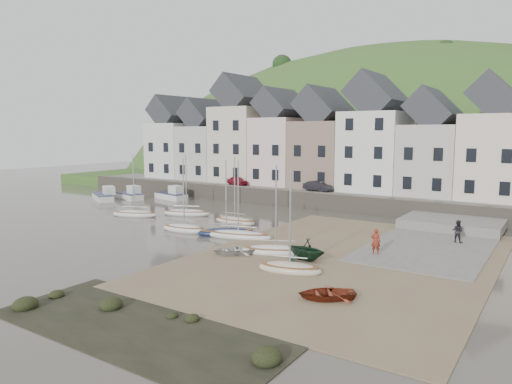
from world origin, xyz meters
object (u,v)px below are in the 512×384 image
Objects in this scene: rowboat_green at (306,249)px; car_left at (237,181)px; person_red at (376,241)px; car_right at (318,186)px; sailboat_0 at (135,214)px; rowboat_white at (233,250)px; person_dark at (458,231)px; rowboat_red at (326,293)px.

car_left reaches higher than rowboat_green.
car_right is at bearing -65.84° from person_red.
car_right reaches higher than rowboat_green.
rowboat_green is 0.87× the size of car_left.
rowboat_white is at bearing -20.99° from sailboat_0.
rowboat_green is at bearing 64.75° from rowboat_white.
car_right is (-16.92, 11.06, 1.22)m from person_dark.
rowboat_green reaches higher than rowboat_red.
rowboat_green is at bearing -118.30° from car_left.
rowboat_green is 0.79× the size of car_right.
rowboat_green is (4.78, 1.43, 0.45)m from rowboat_white.
car_left reaches higher than person_red.
rowboat_red is at bearing 82.92° from person_red.
person_dark is 0.52× the size of car_left.
rowboat_green is 5.02m from person_red.
person_dark is (3.95, 6.65, -0.02)m from person_red.
rowboat_white is at bearing 53.96° from person_dark.
rowboat_red is at bearing -22.81° from sailboat_0.
sailboat_0 reaches higher than car_right.
car_right is (-4.86, 22.88, 1.83)m from rowboat_white.
person_dark is 30.26m from car_left.
person_red is (8.12, 5.17, 0.64)m from rowboat_white.
person_red is 7.73m from person_dark.
person_dark is at bearing 152.46° from rowboat_green.
rowboat_red is 30.62m from car_right.
rowboat_white is 23.46m from car_right.
rowboat_green is 0.98× the size of rowboat_red.
car_left is (-16.07, 22.88, 1.80)m from rowboat_white.
sailboat_0 is 24.94m from person_red.
rowboat_white is at bearing -155.12° from car_right.
person_dark is at bearing -110.26° from car_right.
car_left is at bearing -174.11° from rowboat_red.
rowboat_white is 28.01m from car_left.
car_left is at bearing -48.27° from person_red.
rowboat_white is 9.97m from rowboat_red.
car_left is at bearing -128.32° from rowboat_green.
car_right is at bearing 170.20° from rowboat_red.
car_right is at bearing 54.04° from sailboat_0.
sailboat_0 is at bearing -152.83° from rowboat_white.
rowboat_white is at bearing -127.41° from car_left.
sailboat_0 is 20.40m from car_right.
sailboat_0 reaches higher than rowboat_white.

